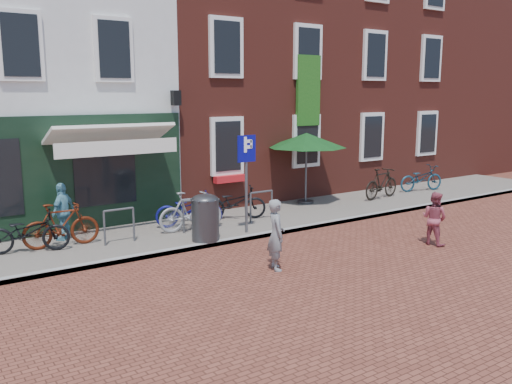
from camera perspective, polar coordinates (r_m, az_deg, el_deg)
ground at (r=13.66m, az=1.73°, el=-4.66°), size 80.00×80.00×0.00m
sidewalk at (r=15.40m, az=1.44°, el=-2.74°), size 24.00×3.00×0.10m
building_brick_mid at (r=20.24m, az=-5.55°, el=14.45°), size 6.00×8.00×10.00m
building_brick_right at (r=23.73m, az=7.62°, el=13.80°), size 6.00×8.00×10.00m
filler_right at (r=28.45m, az=17.59°, el=11.82°), size 7.00×8.00×9.00m
litter_bin at (r=12.83m, az=-5.34°, el=-2.41°), size 0.65×0.65×1.19m
parking_sign at (r=13.32m, az=-1.01°, el=2.74°), size 0.50×0.08×2.43m
parasol at (r=17.02m, az=5.31°, el=5.70°), size 2.49×2.49×2.31m
woman at (r=10.99m, az=2.12°, el=-4.48°), size 0.51×0.62×1.45m
boy at (r=13.47m, az=18.16°, el=-2.63°), size 0.56×0.67×1.26m
cafe_person at (r=13.60m, az=-19.53°, el=-1.93°), size 0.83×0.78×1.37m
bicycle_0 at (r=12.86m, az=-22.78°, el=-3.89°), size 1.83×1.07×0.91m
bicycle_1 at (r=13.02m, az=-19.72°, el=-3.28°), size 1.71×0.60×1.01m
bicycle_2 at (r=14.23m, az=-7.02°, el=-1.82°), size 1.83×1.21×0.91m
bicycle_3 at (r=13.79m, az=-6.82°, el=-2.00°), size 1.72×0.66×1.01m
bicycle_4 at (r=15.01m, az=-2.26°, el=-1.12°), size 1.83×1.28×0.91m
bicycle_5 at (r=18.33m, az=13.01°, el=0.88°), size 1.73×0.68×1.01m
bicycle_6 at (r=20.14m, az=16.89°, el=1.39°), size 1.82×0.97×0.91m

